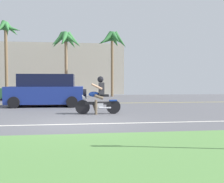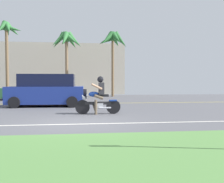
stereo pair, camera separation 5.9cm
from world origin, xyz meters
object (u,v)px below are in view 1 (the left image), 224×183
motorcyclist (99,98)px  parked_car_1 (41,90)px  palm_tree_0 (113,42)px  palm_tree_2 (5,33)px  suv_nearby (47,91)px  palm_tree_1 (66,43)px

motorcyclist → parked_car_1: (-3.99, 9.29, 0.04)m
parked_car_1 → palm_tree_0: 8.46m
palm_tree_0 → palm_tree_2: palm_tree_2 is taller
parked_car_1 → suv_nearby: bearing=-77.9°
palm_tree_1 → palm_tree_2: (-5.48, -0.18, 0.73)m
motorcyclist → palm_tree_0: size_ratio=0.32×
palm_tree_0 → palm_tree_1: (-4.49, 0.29, -0.08)m
suv_nearby → palm_tree_2: 11.41m
palm_tree_2 → parked_car_1: bearing=-44.1°
suv_nearby → palm_tree_2: bearing=118.5°
palm_tree_2 → palm_tree_1: bearing=1.9°
motorcyclist → suv_nearby: suv_nearby is taller
palm_tree_0 → palm_tree_1: palm_tree_0 is taller
palm_tree_0 → motorcyclist: bearing=-99.9°
parked_car_1 → palm_tree_2: 7.34m
palm_tree_0 → palm_tree_1: bearing=176.3°
palm_tree_2 → suv_nearby: bearing=-61.5°
motorcyclist → palm_tree_1: 14.02m
palm_tree_1 → palm_tree_2: size_ratio=0.89×
motorcyclist → parked_car_1: 10.11m
motorcyclist → palm_tree_1: size_ratio=0.33×
suv_nearby → parked_car_1: size_ratio=1.04×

